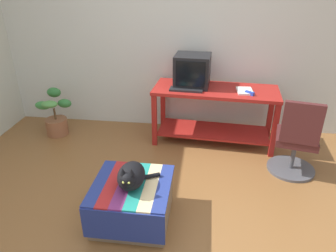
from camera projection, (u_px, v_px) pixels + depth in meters
ground_plane at (154, 222)px, 2.86m from camera, size 14.00×14.00×0.00m
back_wall at (178, 33)px, 4.10m from camera, size 8.00×0.10×2.60m
desk at (215, 106)px, 4.00m from camera, size 1.57×0.70×0.73m
tv_monitor at (192, 71)px, 3.91m from camera, size 0.45×0.42×0.39m
keyboard at (186, 89)px, 3.83m from camera, size 0.41×0.17×0.02m
book at (245, 91)px, 3.79m from camera, size 0.20×0.26×0.02m
ottoman_with_blanket at (132, 202)px, 2.81m from camera, size 0.68×0.68×0.38m
cat at (131, 176)px, 2.66m from camera, size 0.35×0.37×0.26m
potted_plant at (55, 117)px, 4.27m from camera, size 0.50×0.41×0.62m
office_chair at (296, 142)px, 3.38m from camera, size 0.52×0.52×0.89m
stapler at (250, 93)px, 3.70m from camera, size 0.11×0.10×0.04m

